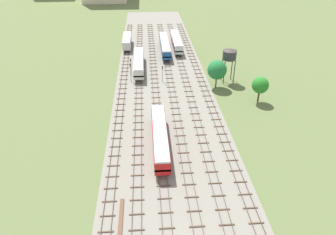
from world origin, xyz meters
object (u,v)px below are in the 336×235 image
(diesel_railcar_left_near, at_px, (139,62))
(diesel_railcar_centre_right_midfar, at_px, (176,41))
(diesel_railcar_centre_left_nearest, at_px, (160,136))
(signal_post_nearest, at_px, (131,65))
(signal_post_mid, at_px, (162,72))
(signal_post_near, at_px, (130,70))
(water_tower, at_px, (230,55))
(passenger_coach_centre_mid, at_px, (165,45))
(freight_boxcar_far_left_far, at_px, (127,41))

(diesel_railcar_left_near, xyz_separation_m, diesel_railcar_centre_right_midfar, (13.48, 19.84, 0.00))
(diesel_railcar_centre_left_nearest, xyz_separation_m, signal_post_nearest, (-6.74, 36.64, 0.82))
(diesel_railcar_centre_left_nearest, distance_m, signal_post_nearest, 37.26)
(diesel_railcar_centre_left_nearest, distance_m, signal_post_mid, 31.45)
(diesel_railcar_centre_left_nearest, bearing_deg, diesel_railcar_left_near, 96.31)
(diesel_railcar_centre_right_midfar, distance_m, signal_post_near, 32.54)
(water_tower, bearing_deg, diesel_railcar_centre_left_nearest, -124.51)
(signal_post_mid, bearing_deg, water_tower, -3.25)
(diesel_railcar_centre_left_nearest, relative_size, signal_post_near, 3.60)
(diesel_railcar_centre_right_midfar, bearing_deg, diesel_railcar_left_near, -124.19)
(diesel_railcar_centre_left_nearest, height_order, signal_post_nearest, signal_post_nearest)
(diesel_railcar_left_near, xyz_separation_m, passenger_coach_centre_mid, (8.99, 15.90, 0.02))
(signal_post_nearest, distance_m, signal_post_near, 4.61)
(diesel_railcar_left_near, distance_m, signal_post_mid, 11.49)
(signal_post_nearest, relative_size, signal_post_near, 0.95)
(diesel_railcar_left_near, relative_size, signal_post_mid, 4.18)
(diesel_railcar_left_near, relative_size, signal_post_nearest, 3.81)
(diesel_railcar_centre_right_midfar, xyz_separation_m, signal_post_near, (-15.73, -28.47, 1.00))
(diesel_railcar_left_near, distance_m, water_tower, 27.91)
(diesel_railcar_centre_right_midfar, xyz_separation_m, water_tower, (11.85, -30.19, 5.50))
(freight_boxcar_far_left_far, distance_m, water_tower, 44.54)
(passenger_coach_centre_mid, bearing_deg, signal_post_nearest, -119.43)
(diesel_railcar_left_near, xyz_separation_m, signal_post_nearest, (-2.25, -4.02, 0.82))
(passenger_coach_centre_mid, distance_m, signal_post_nearest, 22.88)
(diesel_railcar_centre_left_nearest, bearing_deg, diesel_railcar_centre_right_midfar, 81.55)
(signal_post_near, bearing_deg, freight_boxcar_far_left_far, 94.15)
(signal_post_mid, bearing_deg, signal_post_near, 175.73)
(passenger_coach_centre_mid, relative_size, signal_post_nearest, 4.09)
(diesel_railcar_centre_left_nearest, distance_m, passenger_coach_centre_mid, 56.73)
(diesel_railcar_centre_left_nearest, relative_size, water_tower, 2.10)
(signal_post_near, distance_m, signal_post_mid, 9.03)
(diesel_railcar_centre_right_midfar, relative_size, water_tower, 2.10)
(signal_post_nearest, xyz_separation_m, signal_post_near, (0.00, -4.60, 0.18))
(passenger_coach_centre_mid, bearing_deg, diesel_railcar_left_near, -119.48)
(diesel_railcar_left_near, relative_size, signal_post_near, 3.60)
(freight_boxcar_far_left_far, bearing_deg, diesel_railcar_left_near, -78.60)
(diesel_railcar_centre_left_nearest, height_order, signal_post_mid, signal_post_mid)
(water_tower, height_order, signal_post_mid, water_tower)
(diesel_railcar_centre_left_nearest, height_order, passenger_coach_centre_mid, same)
(diesel_railcar_centre_right_midfar, height_order, signal_post_near, signal_post_near)
(signal_post_mid, bearing_deg, freight_boxcar_far_left_far, 109.59)
(diesel_railcar_left_near, height_order, freight_boxcar_far_left_far, diesel_railcar_left_near)
(signal_post_mid, bearing_deg, passenger_coach_centre_mid, 84.90)
(diesel_railcar_centre_right_midfar, relative_size, signal_post_near, 3.60)
(signal_post_nearest, distance_m, signal_post_mid, 10.43)
(signal_post_nearest, bearing_deg, water_tower, -12.93)
(water_tower, height_order, signal_post_near, water_tower)
(freight_boxcar_far_left_far, bearing_deg, signal_post_near, -85.85)
(diesel_railcar_centre_right_midfar, bearing_deg, freight_boxcar_far_left_far, 172.35)
(diesel_railcar_centre_left_nearest, xyz_separation_m, passenger_coach_centre_mid, (4.49, 56.56, 0.02))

